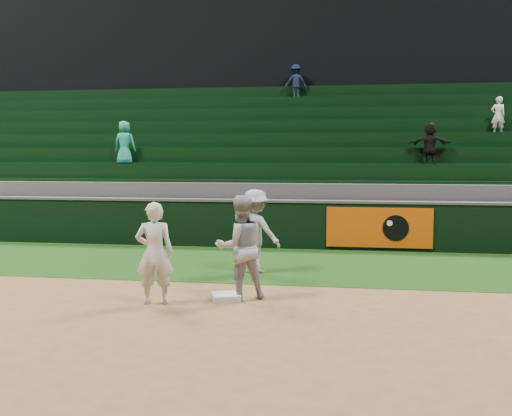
{
  "coord_description": "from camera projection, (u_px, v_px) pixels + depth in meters",
  "views": [
    {
      "loc": [
        2.08,
        -9.35,
        2.39
      ],
      "look_at": [
        0.31,
        2.3,
        1.3
      ],
      "focal_mm": 40.0,
      "sensor_mm": 36.0,
      "label": 1
    }
  ],
  "objects": [
    {
      "name": "stadium_seating",
      "position": [
        277.0,
        177.0,
        18.41
      ],
      "size": [
        36.0,
        5.95,
        5.57
      ],
      "color": "#3D3D40",
      "rests_on": "ground"
    },
    {
      "name": "ground",
      "position": [
        218.0,
        296.0,
        9.74
      ],
      "size": [
        70.0,
        70.0,
        0.0
      ],
      "primitive_type": "plane",
      "color": "brown",
      "rests_on": "ground"
    },
    {
      "name": "foul_grass",
      "position": [
        247.0,
        263.0,
        12.69
      ],
      "size": [
        36.0,
        4.2,
        0.01
      ],
      "primitive_type": "cube",
      "color": "#12330C",
      "rests_on": "ground"
    },
    {
      "name": "first_base",
      "position": [
        226.0,
        297.0,
        9.46
      ],
      "size": [
        0.57,
        0.57,
        0.1
      ],
      "primitive_type": "cube",
      "rotation": [
        0.0,
        0.0,
        0.37
      ],
      "color": "white",
      "rests_on": "ground"
    },
    {
      "name": "base_coach",
      "position": [
        255.0,
        231.0,
        11.57
      ],
      "size": [
        1.25,
        0.99,
        1.69
      ],
      "primitive_type": "imported",
      "rotation": [
        0.0,
        0.0,
        2.76
      ],
      "color": "#90929C",
      "rests_on": "foul_grass"
    },
    {
      "name": "field_wall",
      "position": [
        262.0,
        223.0,
        14.79
      ],
      "size": [
        36.0,
        0.45,
        1.25
      ],
      "color": "black",
      "rests_on": "ground"
    },
    {
      "name": "baserunner",
      "position": [
        240.0,
        247.0,
        9.48
      ],
      "size": [
        1.05,
        0.97,
        1.73
      ],
      "primitive_type": "imported",
      "rotation": [
        0.0,
        0.0,
        3.63
      ],
      "color": "#9A9CA4",
      "rests_on": "ground"
    },
    {
      "name": "upper_deck",
      "position": [
        298.0,
        77.0,
        26.36
      ],
      "size": [
        40.0,
        12.0,
        12.0
      ],
      "primitive_type": "cube",
      "color": "black",
      "rests_on": "ground"
    },
    {
      "name": "first_baseman",
      "position": [
        155.0,
        253.0,
        9.14
      ],
      "size": [
        0.68,
        0.52,
        1.65
      ],
      "primitive_type": "imported",
      "rotation": [
        0.0,
        0.0,
        3.36
      ],
      "color": "silver",
      "rests_on": "ground"
    }
  ]
}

